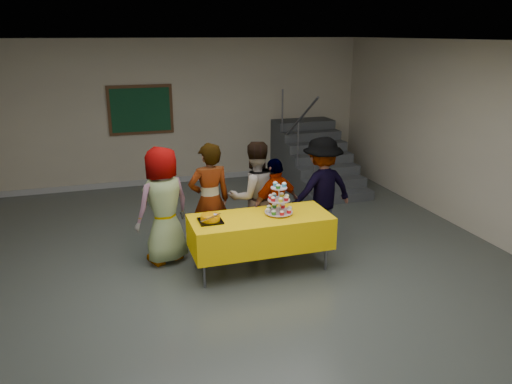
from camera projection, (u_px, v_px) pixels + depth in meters
room_shell at (245, 122)px, 5.69m from camera, size 10.00×10.04×3.02m
bake_table at (260, 231)px, 6.69m from camera, size 1.88×0.78×0.77m
cupcake_stand at (279, 202)px, 6.66m from camera, size 0.38×0.38×0.44m
bear_cake at (210, 217)px, 6.43m from camera, size 0.32×0.36×0.12m
schoolchild_a at (163, 206)px, 6.87m from camera, size 0.95×0.82×1.65m
schoolchild_b at (210, 201)px, 7.04m from camera, size 0.65×0.46×1.67m
schoolchild_c at (255, 197)px, 7.27m from camera, size 0.83×0.67×1.64m
schoolchild_d at (276, 206)px, 7.23m from camera, size 0.89×0.60×1.41m
schoolchild_e at (322, 190)px, 7.59m from camera, size 1.13×0.76×1.63m
staircase at (312, 160)px, 10.70m from camera, size 1.30×2.40×2.04m
noticeboard at (141, 110)px, 10.12m from camera, size 1.30×0.05×1.00m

